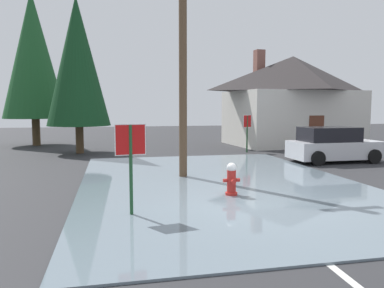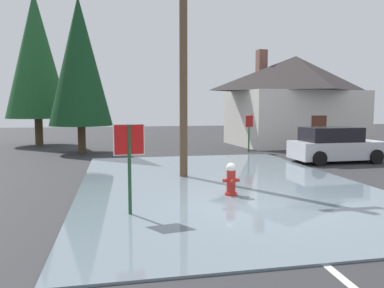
% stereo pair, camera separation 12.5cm
% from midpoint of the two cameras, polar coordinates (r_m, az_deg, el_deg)
% --- Properties ---
extents(ground_plane, '(80.00, 80.00, 0.10)m').
position_cam_midpoint_polar(ground_plane, '(9.92, 10.43, -9.46)').
color(ground_plane, '#2D2D30').
extents(flood_puddle, '(8.94, 13.26, 0.05)m').
position_cam_midpoint_polar(flood_puddle, '(12.58, 4.46, -5.82)').
color(flood_puddle, slate).
rests_on(flood_puddle, ground).
extents(lane_stop_bar, '(3.38, 0.61, 0.01)m').
position_cam_midpoint_polar(lane_stop_bar, '(7.92, 17.84, -13.16)').
color(lane_stop_bar, silver).
rests_on(lane_stop_bar, ground).
extents(lane_center_stripe, '(0.26, 2.59, 0.01)m').
position_cam_midpoint_polar(lane_center_stripe, '(6.35, 22.07, -18.12)').
color(lane_center_stripe, silver).
rests_on(lane_center_stripe, ground).
extents(stop_sign_near, '(0.71, 0.14, 2.13)m').
position_cam_midpoint_polar(stop_sign_near, '(8.69, -9.08, -1.05)').
color(stop_sign_near, '#1E4C28').
rests_on(stop_sign_near, ground).
extents(fire_hydrant, '(0.48, 0.41, 0.96)m').
position_cam_midpoint_polar(fire_hydrant, '(10.68, 6.27, -5.44)').
color(fire_hydrant, '#AD231E').
rests_on(fire_hydrant, ground).
extents(utility_pole, '(1.60, 0.28, 7.88)m').
position_cam_midpoint_polar(utility_pole, '(13.39, -1.04, 12.48)').
color(utility_pole, brown).
rests_on(utility_pole, ground).
extents(stop_sign_far, '(0.59, 0.38, 2.07)m').
position_cam_midpoint_polar(stop_sign_far, '(21.00, 8.80, 2.71)').
color(stop_sign_far, '#1E4C28').
rests_on(stop_sign_far, ground).
extents(house, '(8.99, 6.61, 6.30)m').
position_cam_midpoint_polar(house, '(26.06, 15.41, 6.58)').
color(house, beige).
rests_on(house, ground).
extents(parked_car, '(4.12, 2.03, 1.60)m').
position_cam_midpoint_polar(parked_car, '(18.37, 21.01, -0.21)').
color(parked_car, silver).
rests_on(parked_car, ground).
extents(pine_tree_mid_left, '(3.36, 3.36, 8.39)m').
position_cam_midpoint_polar(pine_tree_mid_left, '(21.45, -16.50, 11.89)').
color(pine_tree_mid_left, '#4C3823').
rests_on(pine_tree_mid_left, ground).
extents(pine_tree_short_left, '(3.96, 3.96, 9.90)m').
position_cam_midpoint_polar(pine_tree_short_left, '(26.78, -22.43, 12.32)').
color(pine_tree_short_left, '#4C3823').
rests_on(pine_tree_short_left, ground).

